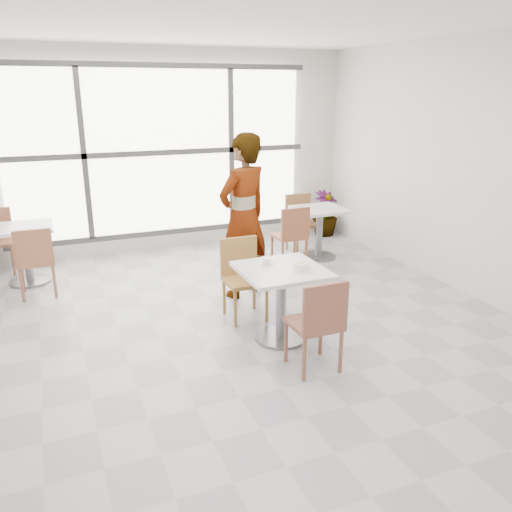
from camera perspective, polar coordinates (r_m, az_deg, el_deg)
name	(u,v)px	position (r m, az deg, el deg)	size (l,w,h in m)	color
floor	(245,343)	(5.19, -1.27, -9.61)	(7.00, 7.00, 0.00)	#9E9EA5
ceiling	(242,11)	(4.64, -1.55, 25.39)	(7.00, 7.00, 0.00)	white
wall_back	(160,152)	(8.02, -10.54, 11.22)	(6.00, 6.00, 0.00)	silver
wall_right	(495,174)	(6.38, 24.92, 8.21)	(7.00, 7.00, 0.00)	silver
window	(161,152)	(7.96, -10.44, 11.17)	(4.60, 0.07, 2.52)	white
main_table	(281,290)	(5.07, 2.80, -3.81)	(0.80, 0.80, 0.75)	white
chair_near	(319,320)	(4.52, 6.92, -7.03)	(0.42, 0.42, 0.87)	brown
chair_far	(242,272)	(5.61, -1.53, -1.82)	(0.42, 0.42, 0.87)	#A37138
oatmeal_bowl	(301,266)	(4.93, 5.04, -1.14)	(0.21, 0.21, 0.09)	white
coffee_cup	(266,262)	(5.08, 1.14, -0.64)	(0.16, 0.13, 0.07)	silver
person	(244,217)	(6.07, -1.38, 4.34)	(0.71, 0.46, 1.94)	black
bg_table_left	(26,246)	(7.22, -24.08, 0.99)	(0.70, 0.70, 0.75)	silver
bg_table_right	(319,226)	(7.66, 7.01, 3.35)	(0.70, 0.70, 0.75)	silver
bg_chair_left_near	(35,258)	(6.64, -23.20, -0.17)	(0.42, 0.42, 0.87)	#9B5C3F
bg_chair_right_near	(292,233)	(7.19, 3.97, 2.59)	(0.42, 0.42, 0.87)	brown
bg_chair_right_far	(301,219)	(7.98, 4.94, 4.13)	(0.42, 0.42, 0.87)	brown
plant_right	(325,213)	(8.89, 7.61, 4.69)	(0.43, 0.43, 0.77)	#5E8947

